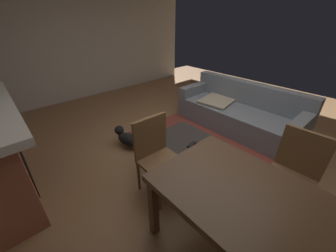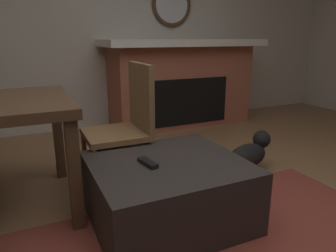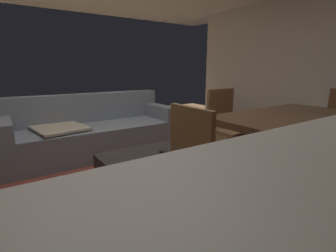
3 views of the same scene
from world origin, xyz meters
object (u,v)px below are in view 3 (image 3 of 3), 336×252
at_px(dining_chair_west, 202,161).
at_px(small_dog, 56,241).
at_px(couch, 93,133).
at_px(dining_table, 292,123).
at_px(potted_plant, 217,110).
at_px(ottoman_coffee_table, 156,177).
at_px(dining_chair_north, 226,122).
at_px(tv_remote, 167,153).

height_order(dining_chair_west, small_dog, dining_chair_west).
height_order(couch, dining_table, couch).
xyz_separation_m(dining_chair_west, potted_plant, (2.83, 2.65, -0.24)).
bearing_deg(ottoman_coffee_table, dining_chair_north, 13.92).
distance_m(dining_table, small_dog, 2.23).
distance_m(ottoman_coffee_table, potted_plant, 3.57).
distance_m(couch, dining_table, 2.52).
bearing_deg(dining_chair_north, small_dog, -162.55).
bearing_deg(ottoman_coffee_table, dining_chair_west, -83.28).
distance_m(dining_chair_north, potted_plant, 2.46).
bearing_deg(dining_table, potted_plant, 58.01).
bearing_deg(couch, tv_remote, -82.01).
bearing_deg(dining_chair_north, dining_chair_west, -143.72).
relative_size(dining_table, dining_chair_west, 1.67).
relative_size(dining_chair_north, small_dog, 1.91).
height_order(tv_remote, potted_plant, potted_plant).
bearing_deg(dining_chair_west, small_dog, 169.95).
height_order(dining_chair_north, small_dog, dining_chair_north).
bearing_deg(dining_chair_west, dining_table, -0.06).
height_order(dining_table, potted_plant, dining_table).
relative_size(couch, tv_remote, 14.07).
height_order(couch, ottoman_coffee_table, couch).
relative_size(potted_plant, small_dog, 1.05).
distance_m(tv_remote, dining_chair_north, 1.16).
relative_size(dining_chair_west, small_dog, 1.91).
xyz_separation_m(ottoman_coffee_table, tv_remote, (0.12, -0.00, 0.21)).
relative_size(dining_table, small_dog, 3.19).
bearing_deg(ottoman_coffee_table, potted_plant, 35.99).
bearing_deg(small_dog, tv_remote, 19.35).
xyz_separation_m(tv_remote, dining_chair_west, (-0.06, -0.55, 0.12)).
bearing_deg(couch, ottoman_coffee_table, -86.53).
height_order(couch, dining_chair_west, dining_chair_west).
bearing_deg(dining_chair_west, tv_remote, 83.82).
xyz_separation_m(tv_remote, small_dog, (-1.06, -0.37, -0.24)).
bearing_deg(potted_plant, dining_chair_north, -132.75).
distance_m(ottoman_coffee_table, dining_chair_west, 0.64).
relative_size(couch, dining_chair_west, 2.42).
distance_m(dining_table, dining_chair_north, 0.87).
bearing_deg(dining_table, couch, 122.25).
xyz_separation_m(potted_plant, small_dog, (-3.82, -2.47, -0.11)).
relative_size(ottoman_coffee_table, potted_plant, 1.74).
bearing_deg(couch, dining_table, -57.75).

